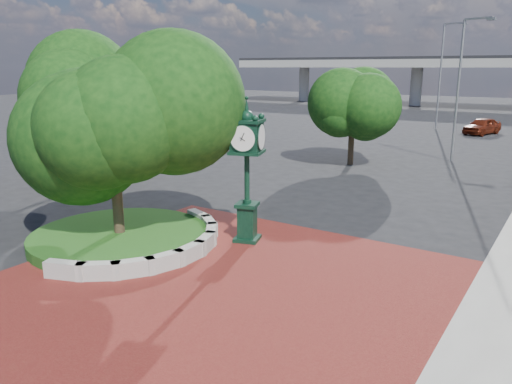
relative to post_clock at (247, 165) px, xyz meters
The scene contains 11 objects.
ground 4.00m from the post_clock, 62.12° to the right, with size 200.00×200.00×0.00m, color black.
plaza 4.69m from the post_clock, 69.14° to the right, with size 12.00×12.00×0.04m, color maroon.
planter_wall 3.81m from the post_clock, 117.56° to the right, with size 2.96×6.77×0.54m.
grass_bed 5.13m from the post_clock, 144.69° to the right, with size 6.10×6.10×0.40m, color #214614.
tree_planter 4.57m from the post_clock, 144.69° to the right, with size 5.20×5.20×6.33m.
tree_northwest 11.97m from the post_clock, 168.24° to the left, with size 5.60×5.60×6.93m.
tree_street 15.66m from the post_clock, 99.70° to the left, with size 4.40×4.40×5.45m.
post_clock is the anchor object (origin of this frame).
parked_car 35.66m from the post_clock, 87.33° to the left, with size 1.79×4.45×1.52m, color #561A0C.
street_lamp_near 20.42m from the post_clock, 82.51° to the left, with size 1.94×0.76×8.87m.
street_lamp_far 37.57m from the post_clock, 94.04° to the left, with size 2.22×0.66×10.00m.
Camera 1 is at (8.06, -11.19, 5.99)m, focal length 35.00 mm.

